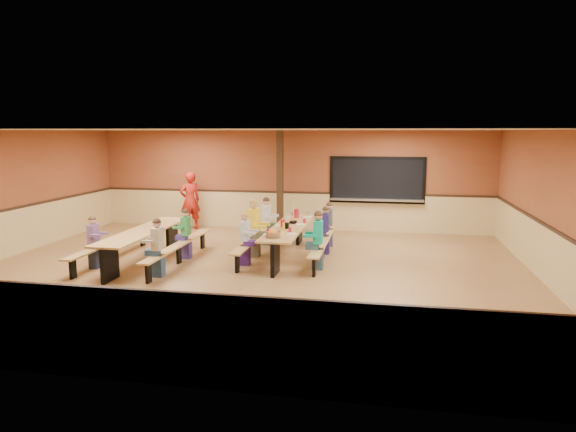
# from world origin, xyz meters

# --- Properties ---
(ground) EXTENTS (12.00, 12.00, 0.00)m
(ground) POSITION_xyz_m (0.00, 0.00, 0.00)
(ground) COLOR brown
(ground) RESTS_ON ground
(room_envelope) EXTENTS (12.04, 10.04, 3.02)m
(room_envelope) POSITION_xyz_m (0.00, 0.00, 0.69)
(room_envelope) COLOR brown
(room_envelope) RESTS_ON ground
(kitchen_pass_through) EXTENTS (2.78, 0.28, 1.38)m
(kitchen_pass_through) POSITION_xyz_m (2.60, 4.96, 1.49)
(kitchen_pass_through) COLOR black
(kitchen_pass_through) RESTS_ON ground
(structural_post) EXTENTS (0.18, 0.18, 3.00)m
(structural_post) POSITION_xyz_m (-0.20, 4.40, 1.50)
(structural_post) COLOR black
(structural_post) RESTS_ON ground
(cafeteria_table_main) EXTENTS (1.91, 3.70, 0.74)m
(cafeteria_table_main) POSITION_xyz_m (0.60, 1.46, 0.53)
(cafeteria_table_main) COLOR tan
(cafeteria_table_main) RESTS_ON ground
(cafeteria_table_second) EXTENTS (1.91, 3.70, 0.74)m
(cafeteria_table_second) POSITION_xyz_m (-2.56, 0.39, 0.53)
(cafeteria_table_second) COLOR tan
(cafeteria_table_second) RESTS_ON ground
(seated_child_white_left) EXTENTS (0.35, 0.29, 1.18)m
(seated_child_white_left) POSITION_xyz_m (-0.22, 0.54, 0.59)
(seated_child_white_left) COLOR silver
(seated_child_white_left) RESTS_ON ground
(seated_adult_yellow) EXTENTS (0.45, 0.37, 1.38)m
(seated_adult_yellow) POSITION_xyz_m (-0.22, 1.35, 0.69)
(seated_adult_yellow) COLOR yellow
(seated_adult_yellow) RESTS_ON ground
(seated_child_grey_left) EXTENTS (0.39, 0.32, 1.24)m
(seated_child_grey_left) POSITION_xyz_m (-0.22, 2.68, 0.62)
(seated_child_grey_left) COLOR silver
(seated_child_grey_left) RESTS_ON ground
(seated_child_teal_right) EXTENTS (0.40, 0.32, 1.26)m
(seated_child_teal_right) POSITION_xyz_m (1.43, 0.49, 0.63)
(seated_child_teal_right) COLOR #0E9571
(seated_child_teal_right) RESTS_ON ground
(seated_child_navy_right) EXTENTS (0.34, 0.28, 1.15)m
(seated_child_navy_right) POSITION_xyz_m (1.43, 1.93, 0.58)
(seated_child_navy_right) COLOR navy
(seated_child_navy_right) RESTS_ON ground
(seated_child_char_right) EXTENTS (0.33, 0.27, 1.13)m
(seated_child_char_right) POSITION_xyz_m (1.43, 2.80, 0.57)
(seated_child_char_right) COLOR #44494C
(seated_child_char_right) RESTS_ON ground
(seated_child_purple_sec) EXTENTS (0.34, 0.28, 1.15)m
(seated_child_purple_sec) POSITION_xyz_m (-3.39, -0.34, 0.57)
(seated_child_purple_sec) COLOR #704B79
(seated_child_purple_sec) RESTS_ON ground
(seated_child_green_sec) EXTENTS (0.35, 0.28, 1.16)m
(seated_child_green_sec) POSITION_xyz_m (-1.74, 0.86, 0.58)
(seated_child_green_sec) COLOR #33823E
(seated_child_green_sec) RESTS_ON ground
(seated_child_tan_sec) EXTENTS (0.36, 0.30, 1.20)m
(seated_child_tan_sec) POSITION_xyz_m (-1.74, -0.68, 0.60)
(seated_child_tan_sec) COLOR #AFA58B
(seated_child_tan_sec) RESTS_ON ground
(standing_woman) EXTENTS (0.76, 0.74, 1.76)m
(standing_woman) POSITION_xyz_m (-2.98, 4.34, 0.88)
(standing_woman) COLOR #A61B12
(standing_woman) RESTS_ON ground
(punch_pitcher) EXTENTS (0.16, 0.16, 0.22)m
(punch_pitcher) POSITION_xyz_m (0.56, 2.72, 0.85)
(punch_pitcher) COLOR #AE1729
(punch_pitcher) RESTS_ON cafeteria_table_main
(chip_bowl) EXTENTS (0.32, 0.32, 0.15)m
(chip_bowl) POSITION_xyz_m (0.51, 0.14, 0.81)
(chip_bowl) COLOR orange
(chip_bowl) RESTS_ON cafeteria_table_main
(napkin_dispenser) EXTENTS (0.10, 0.14, 0.13)m
(napkin_dispenser) POSITION_xyz_m (0.60, 1.20, 0.80)
(napkin_dispenser) COLOR black
(napkin_dispenser) RESTS_ON cafeteria_table_main
(condiment_mustard) EXTENTS (0.06, 0.06, 0.17)m
(condiment_mustard) POSITION_xyz_m (0.58, 0.98, 0.82)
(condiment_mustard) COLOR yellow
(condiment_mustard) RESTS_ON cafeteria_table_main
(condiment_ketchup) EXTENTS (0.06, 0.06, 0.17)m
(condiment_ketchup) POSITION_xyz_m (0.45, 1.37, 0.82)
(condiment_ketchup) COLOR #B2140F
(condiment_ketchup) RESTS_ON cafeteria_table_main
(table_paddle) EXTENTS (0.16, 0.16, 0.56)m
(table_paddle) POSITION_xyz_m (0.64, 1.87, 0.88)
(table_paddle) COLOR black
(table_paddle) RESTS_ON cafeteria_table_main
(place_settings) EXTENTS (0.65, 3.30, 0.11)m
(place_settings) POSITION_xyz_m (0.60, 1.46, 0.80)
(place_settings) COLOR beige
(place_settings) RESTS_ON cafeteria_table_main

